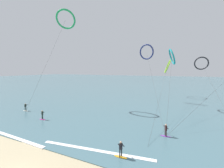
{
  "coord_description": "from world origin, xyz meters",
  "views": [
    {
      "loc": [
        12.23,
        -6.15,
        9.02
      ],
      "look_at": [
        0.0,
        20.28,
        6.16
      ],
      "focal_mm": 24.04,
      "sensor_mm": 36.0,
      "label": 1
    }
  ],
  "objects_px": {
    "kite_navy": "(147,52)",
    "kite_teal": "(172,57)",
    "kite_charcoal": "(201,63)",
    "surfer_amber": "(121,150)",
    "surfer_ivory": "(26,108)",
    "kite_emerald": "(66,19)",
    "surfer_magenta": "(42,116)",
    "surfer_violet": "(166,131)",
    "kite_lime": "(168,67)"
  },
  "relations": [
    {
      "from": "surfer_amber",
      "to": "kite_teal",
      "type": "height_order",
      "value": "kite_teal"
    },
    {
      "from": "surfer_magenta",
      "to": "kite_charcoal",
      "type": "height_order",
      "value": "kite_charcoal"
    },
    {
      "from": "kite_navy",
      "to": "kite_emerald",
      "type": "bearing_deg",
      "value": 57.08
    },
    {
      "from": "surfer_ivory",
      "to": "kite_emerald",
      "type": "xyz_separation_m",
      "value": [
        4.68,
        7.99,
        20.01
      ]
    },
    {
      "from": "kite_navy",
      "to": "surfer_amber",
      "type": "bearing_deg",
      "value": 113.15
    },
    {
      "from": "kite_navy",
      "to": "kite_charcoal",
      "type": "height_order",
      "value": "kite_navy"
    },
    {
      "from": "surfer_amber",
      "to": "kite_charcoal",
      "type": "xyz_separation_m",
      "value": [
        11.17,
        44.29,
        10.18
      ]
    },
    {
      "from": "kite_emerald",
      "to": "kite_charcoal",
      "type": "bearing_deg",
      "value": -157.31
    },
    {
      "from": "surfer_ivory",
      "to": "kite_teal",
      "type": "relative_size",
      "value": 0.09
    },
    {
      "from": "surfer_ivory",
      "to": "kite_charcoal",
      "type": "distance_m",
      "value": 52.65
    },
    {
      "from": "surfer_ivory",
      "to": "surfer_magenta",
      "type": "distance_m",
      "value": 8.32
    },
    {
      "from": "surfer_amber",
      "to": "kite_teal",
      "type": "distance_m",
      "value": 26.76
    },
    {
      "from": "kite_lime",
      "to": "kite_emerald",
      "type": "bearing_deg",
      "value": -51.18
    },
    {
      "from": "surfer_amber",
      "to": "surfer_magenta",
      "type": "distance_m",
      "value": 17.59
    },
    {
      "from": "surfer_magenta",
      "to": "kite_teal",
      "type": "xyz_separation_m",
      "value": [
        20.06,
        19.3,
        11.1
      ]
    },
    {
      "from": "kite_navy",
      "to": "kite_teal",
      "type": "height_order",
      "value": "kite_navy"
    },
    {
      "from": "kite_charcoal",
      "to": "kite_lime",
      "type": "height_order",
      "value": "kite_charcoal"
    },
    {
      "from": "surfer_magenta",
      "to": "kite_lime",
      "type": "xyz_separation_m",
      "value": [
        17.92,
        34.76,
        9.11
      ]
    },
    {
      "from": "surfer_amber",
      "to": "kite_navy",
      "type": "height_order",
      "value": "kite_navy"
    },
    {
      "from": "surfer_amber",
      "to": "kite_charcoal",
      "type": "relative_size",
      "value": 0.04
    },
    {
      "from": "kite_teal",
      "to": "kite_charcoal",
      "type": "relative_size",
      "value": 0.42
    },
    {
      "from": "surfer_amber",
      "to": "surfer_ivory",
      "type": "distance_m",
      "value": 25.91
    },
    {
      "from": "surfer_amber",
      "to": "kite_navy",
      "type": "relative_size",
      "value": 0.07
    },
    {
      "from": "kite_charcoal",
      "to": "kite_lime",
      "type": "bearing_deg",
      "value": 20.58
    },
    {
      "from": "kite_navy",
      "to": "kite_lime",
      "type": "height_order",
      "value": "kite_navy"
    },
    {
      "from": "surfer_ivory",
      "to": "kite_lime",
      "type": "distance_m",
      "value": 42.4
    },
    {
      "from": "surfer_violet",
      "to": "kite_lime",
      "type": "bearing_deg",
      "value": 150.22
    },
    {
      "from": "surfer_violet",
      "to": "kite_charcoal",
      "type": "relative_size",
      "value": 0.04
    },
    {
      "from": "surfer_ivory",
      "to": "surfer_violet",
      "type": "relative_size",
      "value": 1.0
    },
    {
      "from": "kite_navy",
      "to": "kite_lime",
      "type": "relative_size",
      "value": 0.6
    },
    {
      "from": "surfer_ivory",
      "to": "surfer_violet",
      "type": "xyz_separation_m",
      "value": [
        28.57,
        -0.31,
        0.0
      ]
    },
    {
      "from": "surfer_amber",
      "to": "surfer_violet",
      "type": "distance_m",
      "value": 7.9
    },
    {
      "from": "surfer_ivory",
      "to": "kite_charcoal",
      "type": "relative_size",
      "value": 0.04
    },
    {
      "from": "surfer_violet",
      "to": "kite_lime",
      "type": "height_order",
      "value": "kite_lime"
    },
    {
      "from": "kite_emerald",
      "to": "kite_teal",
      "type": "bearing_deg",
      "value": -179.27
    },
    {
      "from": "kite_charcoal",
      "to": "surfer_amber",
      "type": "bearing_deg",
      "value": 71.68
    },
    {
      "from": "kite_navy",
      "to": "kite_emerald",
      "type": "relative_size",
      "value": 1.04
    },
    {
      "from": "kite_charcoal",
      "to": "kite_emerald",
      "type": "distance_m",
      "value": 43.83
    },
    {
      "from": "surfer_amber",
      "to": "kite_emerald",
      "type": "xyz_separation_m",
      "value": [
        -20.18,
        15.28,
        20.01
      ]
    },
    {
      "from": "kite_emerald",
      "to": "kite_lime",
      "type": "height_order",
      "value": "kite_emerald"
    },
    {
      "from": "surfer_violet",
      "to": "kite_emerald",
      "type": "height_order",
      "value": "kite_emerald"
    },
    {
      "from": "surfer_ivory",
      "to": "kite_navy",
      "type": "xyz_separation_m",
      "value": [
        20.95,
        22.36,
        13.09
      ]
    },
    {
      "from": "surfer_magenta",
      "to": "kite_emerald",
      "type": "bearing_deg",
      "value": -53.89
    },
    {
      "from": "kite_charcoal",
      "to": "kite_lime",
      "type": "distance_m",
      "value": 11.24
    },
    {
      "from": "kite_teal",
      "to": "kite_charcoal",
      "type": "bearing_deg",
      "value": -34.05
    },
    {
      "from": "surfer_ivory",
      "to": "kite_lime",
      "type": "xyz_separation_m",
      "value": [
        25.88,
        32.32,
        9.11
      ]
    },
    {
      "from": "surfer_violet",
      "to": "kite_charcoal",
      "type": "height_order",
      "value": "kite_charcoal"
    },
    {
      "from": "surfer_amber",
      "to": "surfer_magenta",
      "type": "height_order",
      "value": "same"
    },
    {
      "from": "kite_emerald",
      "to": "kite_lime",
      "type": "relative_size",
      "value": 0.58
    },
    {
      "from": "surfer_magenta",
      "to": "kite_emerald",
      "type": "relative_size",
      "value": 0.07
    }
  ]
}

